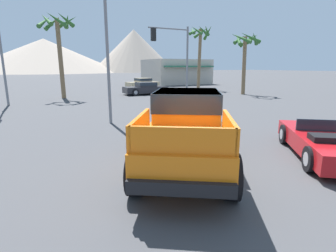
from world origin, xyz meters
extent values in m
plane|color=#424244|center=(0.00, 0.00, 0.00)|extent=(320.00, 320.00, 0.00)
cube|color=orange|center=(-0.37, -0.23, 0.87)|extent=(4.30, 5.18, 0.66)
cube|color=orange|center=(0.17, 0.60, 1.60)|extent=(2.66, 2.78, 0.79)
cube|color=#1E2833|center=(0.17, 0.60, 1.74)|extent=(2.71, 2.84, 0.51)
cube|color=orange|center=(-1.89, -0.89, 1.44)|extent=(1.15, 1.70, 0.48)
cube|color=orange|center=(-0.36, -1.89, 1.44)|extent=(1.15, 1.70, 0.48)
cube|color=orange|center=(-1.64, -2.18, 1.44)|extent=(1.58, 1.07, 0.48)
cube|color=black|center=(1.00, 1.88, 0.66)|extent=(1.66, 1.16, 0.24)
cube|color=black|center=(-1.75, -2.34, 0.66)|extent=(1.66, 1.16, 0.24)
cylinder|color=black|center=(-0.36, 1.59, 0.48)|extent=(0.78, 0.97, 0.96)
cylinder|color=#232326|center=(-0.36, 1.59, 0.48)|extent=(0.56, 0.62, 0.53)
cylinder|color=black|center=(1.29, 0.52, 0.48)|extent=(0.78, 0.97, 0.96)
cylinder|color=#232326|center=(1.29, 0.52, 0.48)|extent=(0.56, 0.62, 0.53)
cylinder|color=black|center=(-2.03, -0.97, 0.48)|extent=(0.78, 0.97, 0.96)
cylinder|color=#232326|center=(-2.03, -0.97, 0.48)|extent=(0.56, 0.62, 0.53)
cylinder|color=black|center=(-0.38, -2.05, 0.48)|extent=(0.78, 0.97, 0.96)
cylinder|color=#232326|center=(-0.38, -2.05, 0.48)|extent=(0.56, 0.62, 0.53)
cube|color=#B21419|center=(3.83, -1.37, 0.44)|extent=(3.94, 4.39, 0.51)
cube|color=#1E2833|center=(4.11, -1.01, 0.88)|extent=(1.22, 0.95, 0.36)
cylinder|color=black|center=(3.95, 0.17, 0.34)|extent=(0.59, 0.67, 0.68)
cylinder|color=#9E9EA3|center=(3.95, 0.17, 0.34)|extent=(0.41, 0.44, 0.37)
cylinder|color=black|center=(2.38, -1.89, 0.34)|extent=(0.59, 0.67, 0.68)
cylinder|color=#9E9EA3|center=(2.38, -1.89, 0.34)|extent=(0.41, 0.44, 0.37)
cube|color=#232328|center=(6.06, 18.00, 0.47)|extent=(4.17, 1.86, 0.59)
cube|color=#232328|center=(6.16, 18.00, 0.97)|extent=(1.77, 1.58, 0.41)
cube|color=#1E2833|center=(6.16, 18.00, 1.02)|extent=(1.81, 1.62, 0.24)
cylinder|color=black|center=(4.76, 17.20, 0.32)|extent=(0.65, 0.24, 0.64)
cylinder|color=#9E9EA3|center=(4.76, 17.20, 0.32)|extent=(0.36, 0.24, 0.35)
cylinder|color=black|center=(4.80, 18.88, 0.32)|extent=(0.65, 0.24, 0.64)
cylinder|color=#9E9EA3|center=(4.80, 18.88, 0.32)|extent=(0.36, 0.24, 0.35)
cylinder|color=black|center=(7.31, 17.13, 0.32)|extent=(0.65, 0.24, 0.64)
cylinder|color=#9E9EA3|center=(7.31, 17.13, 0.32)|extent=(0.36, 0.24, 0.35)
cylinder|color=black|center=(7.36, 18.80, 0.32)|extent=(0.65, 0.24, 0.64)
cylinder|color=#9E9EA3|center=(7.36, 18.80, 0.32)|extent=(0.36, 0.24, 0.35)
cube|color=tan|center=(9.01, 25.94, 0.46)|extent=(4.41, 2.45, 0.57)
cube|color=tan|center=(9.11, 25.96, 0.98)|extent=(1.99, 1.83, 0.48)
cube|color=#1E2833|center=(9.11, 25.96, 1.04)|extent=(2.03, 1.87, 0.29)
cylinder|color=black|center=(7.88, 24.89, 0.32)|extent=(0.67, 0.33, 0.64)
cylinder|color=#9E9EA3|center=(7.88, 24.89, 0.32)|extent=(0.39, 0.29, 0.35)
cylinder|color=black|center=(7.59, 26.55, 0.32)|extent=(0.67, 0.33, 0.64)
cylinder|color=#9E9EA3|center=(7.59, 26.55, 0.32)|extent=(0.39, 0.29, 0.35)
cylinder|color=black|center=(10.42, 25.33, 0.32)|extent=(0.67, 0.33, 0.64)
cylinder|color=#9E9EA3|center=(10.42, 25.33, 0.32)|extent=(0.39, 0.29, 0.35)
cylinder|color=black|center=(10.13, 27.00, 0.32)|extent=(0.67, 0.33, 0.64)
cylinder|color=#9E9EA3|center=(10.13, 27.00, 0.32)|extent=(0.39, 0.29, 0.35)
cylinder|color=slate|center=(7.54, 12.64, 2.86)|extent=(0.16, 0.16, 5.71)
cylinder|color=slate|center=(5.86, 12.64, 5.46)|extent=(3.36, 0.11, 0.11)
cube|color=black|center=(4.58, 12.64, 4.96)|extent=(0.34, 0.26, 0.90)
sphere|color=red|center=(4.58, 12.79, 5.23)|extent=(0.20, 0.20, 0.20)
sphere|color=orange|center=(4.58, 12.79, 4.96)|extent=(0.20, 0.20, 0.20)
sphere|color=green|center=(4.58, 12.79, 4.69)|extent=(0.20, 0.20, 0.20)
cylinder|color=slate|center=(-5.35, 15.57, 2.63)|extent=(0.16, 0.16, 5.25)
cylinder|color=slate|center=(-0.56, 6.39, 3.53)|extent=(0.14, 0.14, 7.05)
cylinder|color=brown|center=(13.84, 20.22, 3.41)|extent=(0.36, 0.56, 6.84)
cone|color=#2D6028|center=(14.87, 20.15, 6.49)|extent=(0.65, 1.92, 1.55)
cone|color=#2D6028|center=(14.50, 21.00, 6.55)|extent=(1.54, 1.50, 1.35)
cone|color=#2D6028|center=(13.77, 21.17, 6.66)|extent=(1.75, 0.49, 0.99)
cone|color=#2D6028|center=(13.08, 20.59, 6.65)|extent=(0.90, 1.63, 1.02)
cone|color=#2D6028|center=(13.20, 19.91, 6.60)|extent=(1.08, 1.42, 1.13)
cone|color=#2D6028|center=(13.79, 19.56, 6.58)|extent=(1.44, 0.45, 1.20)
cone|color=#2D6028|center=(14.38, 19.69, 6.63)|extent=(1.47, 1.34, 1.09)
cylinder|color=brown|center=(-1.38, 18.41, 3.26)|extent=(0.36, 0.66, 6.53)
cone|color=#2D6028|center=(-0.63, 18.28, 6.30)|extent=(0.40, 1.47, 1.11)
cone|color=#2D6028|center=(-0.61, 19.03, 6.31)|extent=(1.77, 1.79, 1.14)
cone|color=#2D6028|center=(-1.70, 19.06, 6.21)|extent=(1.55, 0.90, 1.40)
cone|color=#2D6028|center=(-2.30, 18.84, 6.25)|extent=(1.41, 1.96, 1.34)
cone|color=#2D6028|center=(-2.21, 17.96, 6.28)|extent=(0.92, 1.72, 1.20)
cone|color=#2D6028|center=(-1.50, 17.45, 6.27)|extent=(1.60, 0.59, 1.23)
cone|color=#2D6028|center=(-0.82, 17.59, 6.32)|extent=(1.56, 1.40, 1.07)
cylinder|color=brown|center=(14.65, 13.75, 2.72)|extent=(0.36, 0.52, 5.45)
cone|color=#2D6028|center=(15.38, 13.66, 5.26)|extent=(0.36, 1.46, 0.99)
cone|color=#2D6028|center=(15.31, 14.22, 5.15)|extent=(1.30, 1.44, 1.35)
cone|color=#2D6028|center=(14.51, 14.44, 5.24)|extent=(1.60, 0.65, 1.07)
cone|color=#2D6028|center=(13.93, 13.97, 5.17)|extent=(0.90, 1.47, 1.27)
cone|color=#2D6028|center=(13.64, 13.29, 5.22)|extent=(1.08, 2.13, 1.18)
cone|color=#2D6028|center=(14.28, 12.75, 5.23)|extent=(1.95, 1.07, 1.11)
cone|color=#2D6028|center=(15.04, 12.97, 5.21)|extent=(1.50, 1.06, 1.17)
cube|color=#BCB2A3|center=(16.82, 31.11, 1.86)|extent=(8.98, 7.44, 3.73)
cube|color=#286B4C|center=(16.82, 27.04, 2.68)|extent=(8.09, 0.70, 0.20)
cone|color=gray|center=(3.17, 129.61, 7.48)|extent=(69.32, 69.32, 14.97)
cone|color=gray|center=(43.07, 120.55, 10.11)|extent=(42.15, 42.15, 20.23)
camera|label=1|loc=(-3.82, -5.86, 2.67)|focal=28.00mm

